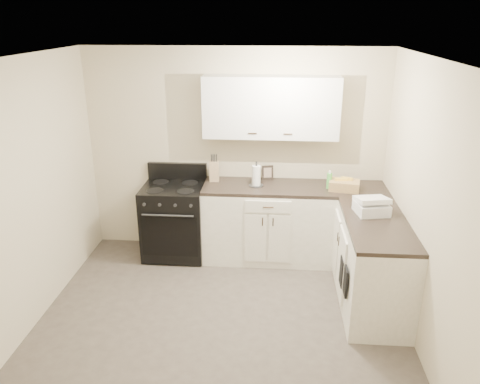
# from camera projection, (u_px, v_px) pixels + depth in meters

# --- Properties ---
(floor) EXTENTS (3.60, 3.60, 0.00)m
(floor) POSITION_uv_depth(u_px,v_px,m) (219.00, 330.00, 4.47)
(floor) COLOR #473F38
(floor) RESTS_ON ground
(ceiling) EXTENTS (3.60, 3.60, 0.00)m
(ceiling) POSITION_uv_depth(u_px,v_px,m) (214.00, 60.00, 3.58)
(ceiling) COLOR white
(ceiling) RESTS_ON wall_back
(wall_back) EXTENTS (3.60, 0.00, 3.60)m
(wall_back) POSITION_uv_depth(u_px,v_px,m) (235.00, 153.00, 5.71)
(wall_back) COLOR beige
(wall_back) RESTS_ON ground
(wall_right) EXTENTS (0.00, 3.60, 3.60)m
(wall_right) POSITION_uv_depth(u_px,v_px,m) (431.00, 217.00, 3.90)
(wall_right) COLOR beige
(wall_right) RESTS_ON ground
(wall_left) EXTENTS (0.00, 3.60, 3.60)m
(wall_left) POSITION_uv_depth(u_px,v_px,m) (16.00, 204.00, 4.16)
(wall_left) COLOR beige
(wall_left) RESTS_ON ground
(wall_front) EXTENTS (3.60, 0.00, 3.60)m
(wall_front) POSITION_uv_depth(u_px,v_px,m) (173.00, 350.00, 2.35)
(wall_front) COLOR beige
(wall_front) RESTS_ON ground
(base_cabinets_back) EXTENTS (1.55, 0.60, 0.90)m
(base_cabinets_back) POSITION_uv_depth(u_px,v_px,m) (268.00, 224.00, 5.68)
(base_cabinets_back) COLOR white
(base_cabinets_back) RESTS_ON floor
(base_cabinets_right) EXTENTS (0.60, 1.90, 0.90)m
(base_cabinets_right) POSITION_uv_depth(u_px,v_px,m) (367.00, 252.00, 5.00)
(base_cabinets_right) COLOR white
(base_cabinets_right) RESTS_ON floor
(countertop_back) EXTENTS (1.55, 0.60, 0.04)m
(countertop_back) POSITION_uv_depth(u_px,v_px,m) (269.00, 187.00, 5.51)
(countertop_back) COLOR black
(countertop_back) RESTS_ON base_cabinets_back
(countertop_right) EXTENTS (0.60, 1.90, 0.04)m
(countertop_right) POSITION_uv_depth(u_px,v_px,m) (372.00, 212.00, 4.83)
(countertop_right) COLOR black
(countertop_right) RESTS_ON base_cabinets_right
(upper_cabinets) EXTENTS (1.55, 0.30, 0.70)m
(upper_cabinets) POSITION_uv_depth(u_px,v_px,m) (271.00, 107.00, 5.33)
(upper_cabinets) COLOR silver
(upper_cabinets) RESTS_ON wall_back
(stove) EXTENTS (0.73, 0.63, 0.89)m
(stove) POSITION_uv_depth(u_px,v_px,m) (175.00, 221.00, 5.74)
(stove) COLOR black
(stove) RESTS_ON floor
(knife_block) EXTENTS (0.12, 0.11, 0.24)m
(knife_block) POSITION_uv_depth(u_px,v_px,m) (214.00, 171.00, 5.63)
(knife_block) COLOR tan
(knife_block) RESTS_ON countertop_back
(paper_towel) EXTENTS (0.11, 0.11, 0.24)m
(paper_towel) POSITION_uv_depth(u_px,v_px,m) (256.00, 176.00, 5.47)
(paper_towel) COLOR white
(paper_towel) RESTS_ON countertop_back
(soap_bottle) EXTENTS (0.08, 0.08, 0.18)m
(soap_bottle) POSITION_uv_depth(u_px,v_px,m) (329.00, 181.00, 5.40)
(soap_bottle) COLOR #51B746
(soap_bottle) RESTS_ON countertop_back
(picture_frame) EXTENTS (0.14, 0.07, 0.17)m
(picture_frame) POSITION_uv_depth(u_px,v_px,m) (268.00, 172.00, 5.70)
(picture_frame) COLOR black
(picture_frame) RESTS_ON countertop_back
(wicker_basket) EXTENTS (0.37, 0.28, 0.11)m
(wicker_basket) POSITION_uv_depth(u_px,v_px,m) (344.00, 185.00, 5.36)
(wicker_basket) COLOR tan
(wicker_basket) RESTS_ON countertop_right
(countertop_grill) EXTENTS (0.36, 0.34, 0.11)m
(countertop_grill) POSITION_uv_depth(u_px,v_px,m) (371.00, 208.00, 4.73)
(countertop_grill) COLOR white
(countertop_grill) RESTS_ON countertop_right
(oven_mitt_near) EXTENTS (0.02, 0.16, 0.28)m
(oven_mitt_near) POSITION_uv_depth(u_px,v_px,m) (346.00, 281.00, 4.37)
(oven_mitt_near) COLOR black
(oven_mitt_near) RESTS_ON base_cabinets_right
(oven_mitt_far) EXTENTS (0.02, 0.17, 0.29)m
(oven_mitt_far) POSITION_uv_depth(u_px,v_px,m) (342.00, 272.00, 4.62)
(oven_mitt_far) COLOR black
(oven_mitt_far) RESTS_ON base_cabinets_right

